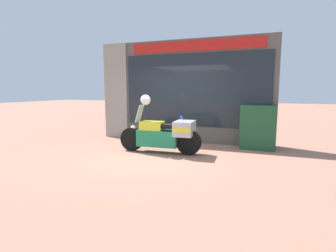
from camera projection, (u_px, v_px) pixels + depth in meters
ground_plane at (161, 154)px, 6.96m from camera, size 60.00×60.00×0.00m
shop_building at (172, 91)px, 8.73m from camera, size 5.76×0.55×3.27m
window_display at (194, 127)px, 8.65m from camera, size 4.43×0.30×2.06m
paramedic_motorcycle at (165, 134)px, 7.01m from camera, size 2.28×0.71×1.29m
utility_cabinet at (258, 127)px, 7.46m from camera, size 0.97×0.47×1.26m
white_helmet at (146, 100)px, 7.05m from camera, size 0.27×0.27×0.27m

